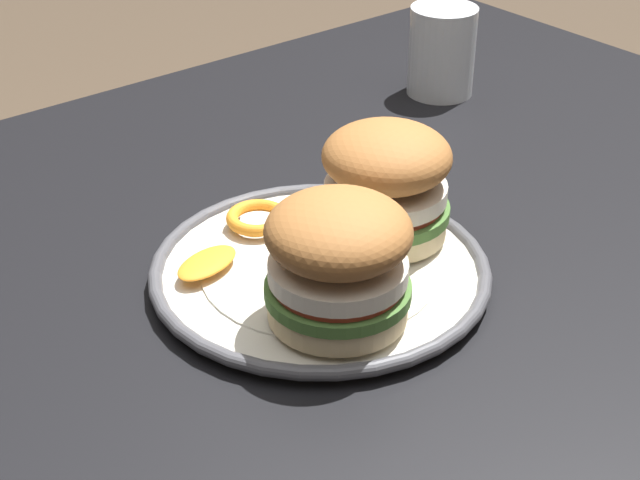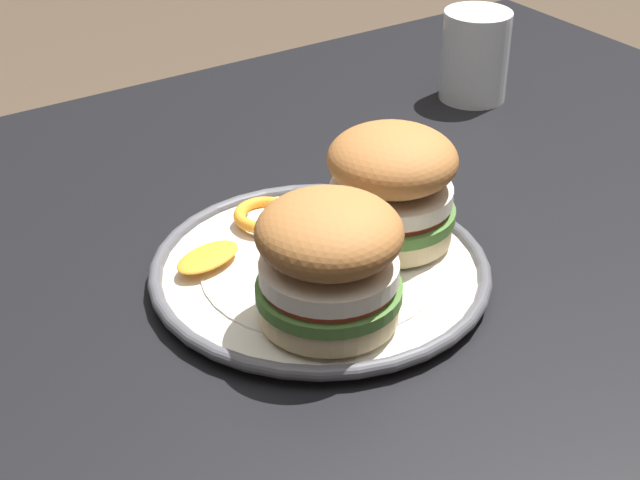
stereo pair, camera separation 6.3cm
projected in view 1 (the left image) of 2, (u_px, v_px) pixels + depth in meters
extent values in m
cube|color=black|center=(402.00, 290.00, 0.83)|extent=(1.19, 1.03, 0.03)
cube|color=black|center=(440.00, 242.00, 1.61)|extent=(0.06, 0.06, 0.73)
cylinder|color=silver|center=(320.00, 275.00, 0.81)|extent=(0.26, 0.26, 0.01)
torus|color=#4C4C51|center=(320.00, 269.00, 0.81)|extent=(0.28, 0.28, 0.01)
cylinder|color=silver|center=(320.00, 268.00, 0.81)|extent=(0.20, 0.20, 0.00)
cylinder|color=beige|center=(384.00, 223.00, 0.84)|extent=(0.11, 0.11, 0.02)
cylinder|color=#477033|center=(385.00, 209.00, 0.83)|extent=(0.11, 0.11, 0.01)
cylinder|color=#BC3828|center=(385.00, 201.00, 0.83)|extent=(0.10, 0.10, 0.01)
cylinder|color=silver|center=(386.00, 191.00, 0.82)|extent=(0.11, 0.11, 0.01)
ellipsoid|color=#A36633|center=(387.00, 156.00, 0.81)|extent=(0.15, 0.15, 0.05)
cylinder|color=beige|center=(338.00, 305.00, 0.74)|extent=(0.11, 0.11, 0.02)
cylinder|color=#477033|center=(338.00, 289.00, 0.73)|extent=(0.11, 0.11, 0.01)
cylinder|color=#BC3828|center=(338.00, 281.00, 0.73)|extent=(0.10, 0.10, 0.01)
cylinder|color=silver|center=(338.00, 270.00, 0.72)|extent=(0.11, 0.11, 0.01)
ellipsoid|color=#A36633|center=(338.00, 232.00, 0.70)|extent=(0.15, 0.15, 0.05)
torus|color=orange|center=(258.00, 218.00, 0.86)|extent=(0.07, 0.07, 0.01)
cylinder|color=#F4E5C6|center=(258.00, 221.00, 0.86)|extent=(0.03, 0.03, 0.00)
ellipsoid|color=orange|center=(207.00, 263.00, 0.80)|extent=(0.07, 0.05, 0.01)
cylinder|color=white|center=(442.00, 51.00, 1.13)|extent=(0.08, 0.08, 0.10)
cylinder|color=silver|center=(441.00, 64.00, 1.14)|extent=(0.07, 0.07, 0.07)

